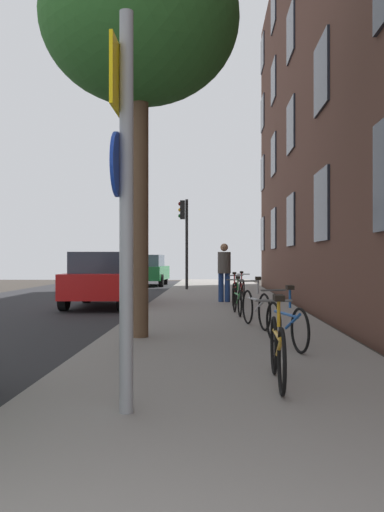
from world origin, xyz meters
name	(u,v)px	position (x,y,z in m)	size (l,w,h in m)	color
ground_plane	(99,308)	(-2.40, 15.00, 0.00)	(41.80, 41.80, 0.00)	#332D28
road_asphalt	(28,308)	(-4.50, 15.00, 0.01)	(7.00, 38.00, 0.01)	#232326
sidewalk	(220,307)	(1.10, 15.00, 0.06)	(4.20, 38.00, 0.12)	gray
building_facade	(313,73)	(3.69, 14.50, 6.61)	(0.56, 27.00, 13.19)	#513328
sign_post	(124,185)	(0.13, 3.86, 2.09)	(0.16, 0.60, 3.47)	gray
traffic_light	(184,228)	(-0.31, 22.78, 2.76)	(0.43, 0.24, 3.87)	black
tree_near	(140,21)	(-0.33, 8.42, 5.48)	(3.38, 3.38, 6.83)	brown
bicycle_0	(278,349)	(1.58, 4.99, 0.49)	(0.42, 1.66, 0.95)	black
bicycle_1	(286,323)	(1.99, 7.39, 0.48)	(0.56, 1.68, 0.93)	black
bicycle_2	(256,307)	(1.73, 9.79, 0.50)	(0.55, 1.72, 0.98)	black
bicycle_3	(237,300)	(1.48, 12.19, 0.47)	(0.42, 1.66, 0.91)	black
bicycle_4	(235,293)	(1.52, 14.59, 0.49)	(0.42, 1.63, 0.95)	black
bicycle_5	(242,288)	(1.85, 16.99, 0.48)	(0.42, 1.69, 0.91)	black
pedestrian_0	(224,268)	(1.25, 16.02, 1.14)	(0.50, 0.50, 1.78)	navy
car_1	(103,279)	(-2.38, 15.44, 0.84)	(1.92, 4.35, 1.62)	red
car_2	(147,270)	(-2.56, 27.95, 0.84)	(2.07, 4.07, 1.62)	#19662D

